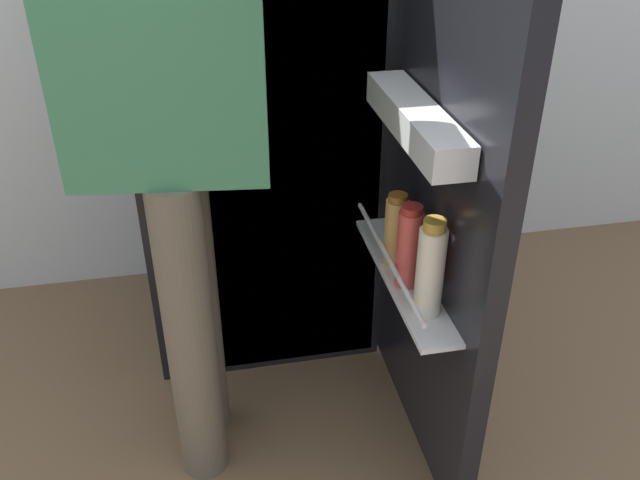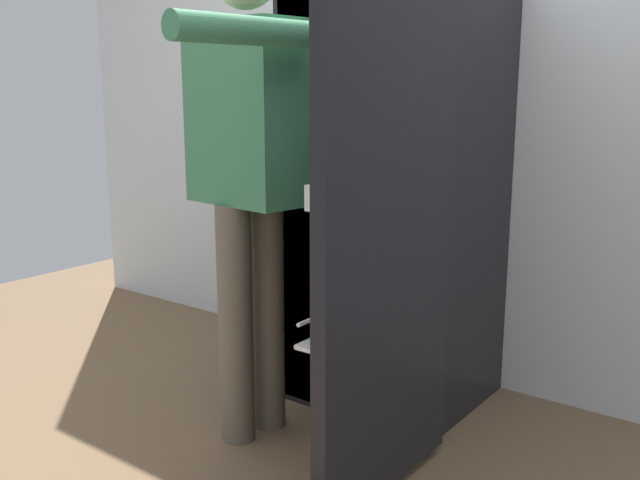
% 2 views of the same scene
% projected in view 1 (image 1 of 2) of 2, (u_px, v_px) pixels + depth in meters
% --- Properties ---
extents(ground_plane, '(5.67, 5.67, 0.00)m').
position_uv_depth(ground_plane, '(285.00, 423.00, 1.95)').
color(ground_plane, brown).
extents(refrigerator, '(0.73, 1.29, 1.63)m').
position_uv_depth(refrigerator, '(260.00, 92.00, 1.96)').
color(refrigerator, black).
rests_on(refrigerator, ground_plane).
extents(person, '(0.54, 0.76, 1.68)m').
position_uv_depth(person, '(171.00, 93.00, 1.37)').
color(person, '#665B4C').
rests_on(person, ground_plane).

